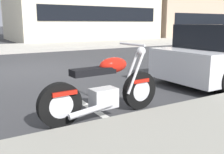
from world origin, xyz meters
TOP-DOWN VIEW (x-y plane):
  - ground_plane at (0.00, 0.00)m, footprint 260.00×260.00m
  - sidewalk_far_curb at (12.00, 7.42)m, footprint 120.00×5.00m
  - parking_stall_stripe at (0.00, -4.32)m, footprint 0.12×2.20m
  - parked_motorcycle at (0.01, -4.64)m, footprint 2.07×0.62m
  - townhouse_corner_block at (20.38, 15.48)m, footprint 12.02×11.61m

SIDE VIEW (x-z plane):
  - ground_plane at x=0.00m, z-range 0.00..0.00m
  - parking_stall_stripe at x=0.00m, z-range 0.00..0.01m
  - sidewalk_far_curb at x=12.00m, z-range 0.00..0.14m
  - parked_motorcycle at x=0.01m, z-range -0.13..0.99m
  - townhouse_corner_block at x=20.38m, z-range 0.00..8.34m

